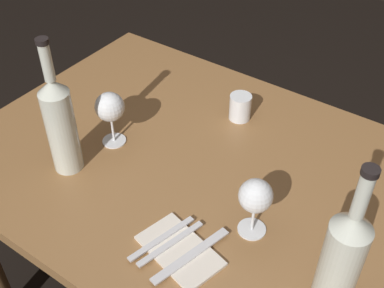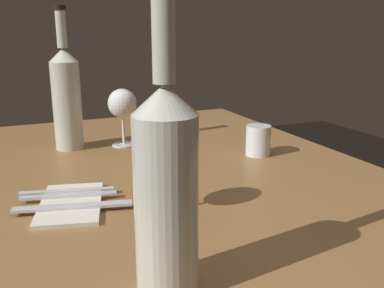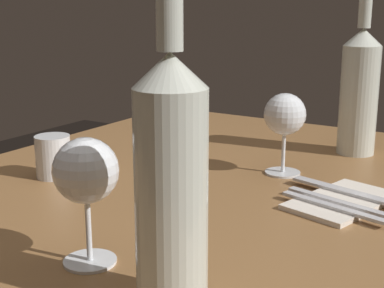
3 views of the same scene
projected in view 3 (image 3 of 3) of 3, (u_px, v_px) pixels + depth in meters
name	position (u px, v px, depth m)	size (l,w,h in m)	color
dining_table	(173.00, 243.00, 0.97)	(1.30, 0.90, 0.74)	olive
wine_glass_left	(86.00, 174.00, 0.67)	(0.08, 0.08, 0.16)	white
wine_glass_right	(285.00, 117.00, 1.03)	(0.08, 0.08, 0.15)	white
wine_bottle	(171.00, 177.00, 0.57)	(0.08, 0.08, 0.37)	silver
wine_bottle_second	(359.00, 88.00, 1.17)	(0.08, 0.08, 0.37)	silver
water_tumbler	(53.00, 159.00, 1.03)	(0.06, 0.06, 0.08)	white
folded_napkin	(343.00, 201.00, 0.90)	(0.21, 0.15, 0.01)	silver
fork_inner	(338.00, 202.00, 0.88)	(0.06, 0.18, 0.00)	silver
fork_outer	(333.00, 207.00, 0.86)	(0.06, 0.18, 0.00)	silver
table_knife	(349.00, 192.00, 0.93)	(0.07, 0.21, 0.00)	silver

